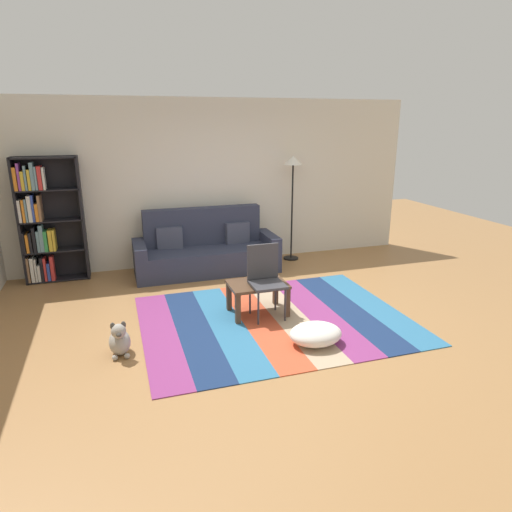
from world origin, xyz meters
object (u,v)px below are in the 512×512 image
couch (206,251)px  standing_lamp (293,174)px  folding_chair (265,275)px  dog (120,340)px  tv_remote (263,283)px  coffee_table (258,289)px  pouf (316,334)px  bookshelf (43,223)px

couch → standing_lamp: standing_lamp is taller
folding_chair → dog: bearing=-112.8°
dog → tv_remote: size_ratio=2.65×
folding_chair → coffee_table: bearing=-170.6°
pouf → folding_chair: bearing=107.0°
dog → standing_lamp: 4.17m
standing_lamp → couch: bearing=-173.0°
dog → bookshelf: bearing=109.3°
bookshelf → tv_remote: bookshelf is taller
couch → coffee_table: 1.89m
standing_lamp → tv_remote: bearing=-120.4°
coffee_table → tv_remote: tv_remote is taller
tv_remote → coffee_table: bearing=119.4°
couch → tv_remote: (0.32, -1.91, 0.09)m
standing_lamp → folding_chair: (-1.22, -2.13, -0.95)m
bookshelf → folding_chair: bearing=-39.4°
couch → tv_remote: 1.94m
coffee_table → pouf: bearing=-70.2°
standing_lamp → folding_chair: bearing=-119.7°
bookshelf → tv_remote: bearing=-39.3°
couch → tv_remote: bearing=-80.5°
dog → folding_chair: size_ratio=0.44×
bookshelf → dog: (0.94, -2.70, -0.74)m
bookshelf → tv_remote: (2.68, -2.20, -0.48)m
standing_lamp → tv_remote: (-1.24, -2.11, -1.07)m
couch → bookshelf: bookshelf is taller
pouf → standing_lamp: standing_lamp is taller
standing_lamp → tv_remote: standing_lamp is taller
dog → couch: bearing=59.6°
bookshelf → standing_lamp: size_ratio=1.04×
couch → pouf: 2.91m
dog → folding_chair: 1.86m
coffee_table → folding_chair: bearing=-42.6°
folding_chair → standing_lamp: bearing=112.3°
pouf → coffee_table: bearing=109.8°
bookshelf → dog: bearing=-70.7°
bookshelf → folding_chair: bookshelf is taller
couch → standing_lamp: bearing=7.0°
couch → coffee_table: size_ratio=3.17×
pouf → dog: dog is taller
folding_chair → tv_remote: bearing=-176.1°
couch → folding_chair: 1.98m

